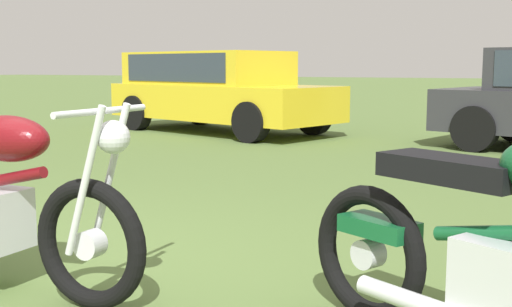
# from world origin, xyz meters

# --- Properties ---
(ground_plane) EXTENTS (120.00, 120.00, 0.00)m
(ground_plane) POSITION_xyz_m (0.00, 0.00, 0.00)
(ground_plane) COLOR #567038
(car_yellow) EXTENTS (4.63, 2.95, 1.43)m
(car_yellow) POSITION_xyz_m (-2.95, 7.72, 0.83)
(car_yellow) COLOR gold
(car_yellow) RESTS_ON ground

